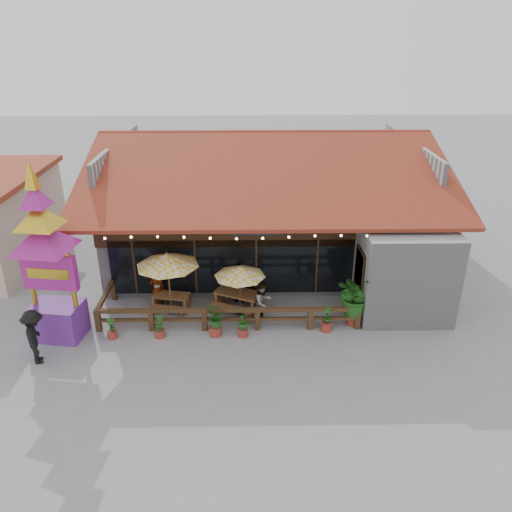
{
  "coord_description": "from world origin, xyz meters",
  "views": [
    {
      "loc": [
        -0.83,
        -16.59,
        10.49
      ],
      "look_at": [
        -0.52,
        1.5,
        2.15
      ],
      "focal_mm": 35.0,
      "sensor_mm": 36.0,
      "label": 1
    }
  ],
  "objects_px": {
    "umbrella_right": "(240,272)",
    "tropical_plant": "(356,296)",
    "thai_sign_tower": "(44,242)",
    "umbrella_left": "(167,260)",
    "picnic_table_right": "(238,298)",
    "pedestrian": "(35,337)",
    "picnic_table_left": "(171,300)"
  },
  "relations": [
    {
      "from": "umbrella_right",
      "to": "picnic_table_right",
      "type": "distance_m",
      "value": 1.3
    },
    {
      "from": "tropical_plant",
      "to": "pedestrian",
      "type": "distance_m",
      "value": 11.49
    },
    {
      "from": "pedestrian",
      "to": "umbrella_left",
      "type": "bearing_deg",
      "value": -71.43
    },
    {
      "from": "umbrella_right",
      "to": "pedestrian",
      "type": "relative_size",
      "value": 1.11
    },
    {
      "from": "thai_sign_tower",
      "to": "picnic_table_left",
      "type": "bearing_deg",
      "value": 24.71
    },
    {
      "from": "picnic_table_right",
      "to": "tropical_plant",
      "type": "xyz_separation_m",
      "value": [
        4.49,
        -1.0,
        0.63
      ]
    },
    {
      "from": "tropical_plant",
      "to": "umbrella_right",
      "type": "bearing_deg",
      "value": 169.57
    },
    {
      "from": "tropical_plant",
      "to": "umbrella_left",
      "type": "bearing_deg",
      "value": 171.98
    },
    {
      "from": "thai_sign_tower",
      "to": "umbrella_right",
      "type": "bearing_deg",
      "value": 12.28
    },
    {
      "from": "picnic_table_right",
      "to": "thai_sign_tower",
      "type": "bearing_deg",
      "value": -166.03
    },
    {
      "from": "umbrella_left",
      "to": "umbrella_right",
      "type": "height_order",
      "value": "umbrella_left"
    },
    {
      "from": "thai_sign_tower",
      "to": "pedestrian",
      "type": "distance_m",
      "value": 3.21
    },
    {
      "from": "umbrella_right",
      "to": "picnic_table_right",
      "type": "xyz_separation_m",
      "value": [
        -0.09,
        0.18,
        -1.29
      ]
    },
    {
      "from": "umbrella_right",
      "to": "pedestrian",
      "type": "height_order",
      "value": "umbrella_right"
    },
    {
      "from": "umbrella_right",
      "to": "tropical_plant",
      "type": "bearing_deg",
      "value": -10.43
    },
    {
      "from": "umbrella_left",
      "to": "umbrella_right",
      "type": "bearing_deg",
      "value": -4.17
    },
    {
      "from": "umbrella_left",
      "to": "umbrella_right",
      "type": "xyz_separation_m",
      "value": [
        2.79,
        -0.2,
        -0.42
      ]
    },
    {
      "from": "picnic_table_right",
      "to": "pedestrian",
      "type": "bearing_deg",
      "value": -154.54
    },
    {
      "from": "pedestrian",
      "to": "picnic_table_right",
      "type": "bearing_deg",
      "value": -84.53
    },
    {
      "from": "tropical_plant",
      "to": "picnic_table_left",
      "type": "bearing_deg",
      "value": 170.95
    },
    {
      "from": "picnic_table_left",
      "to": "umbrella_left",
      "type": "bearing_deg",
      "value": -93.34
    },
    {
      "from": "picnic_table_left",
      "to": "tropical_plant",
      "type": "bearing_deg",
      "value": -9.05
    },
    {
      "from": "picnic_table_left",
      "to": "umbrella_right",
      "type": "bearing_deg",
      "value": -6.86
    },
    {
      "from": "umbrella_right",
      "to": "picnic_table_left",
      "type": "bearing_deg",
      "value": 173.14
    },
    {
      "from": "picnic_table_right",
      "to": "umbrella_left",
      "type": "bearing_deg",
      "value": 179.61
    },
    {
      "from": "picnic_table_right",
      "to": "tropical_plant",
      "type": "relative_size",
      "value": 1.08
    },
    {
      "from": "thai_sign_tower",
      "to": "umbrella_left",
      "type": "bearing_deg",
      "value": 23.13
    },
    {
      "from": "umbrella_right",
      "to": "pedestrian",
      "type": "bearing_deg",
      "value": -156.11
    },
    {
      "from": "picnic_table_right",
      "to": "tropical_plant",
      "type": "distance_m",
      "value": 4.65
    },
    {
      "from": "umbrella_right",
      "to": "picnic_table_right",
      "type": "bearing_deg",
      "value": 115.79
    },
    {
      "from": "picnic_table_left",
      "to": "thai_sign_tower",
      "type": "height_order",
      "value": "thai_sign_tower"
    },
    {
      "from": "thai_sign_tower",
      "to": "tropical_plant",
      "type": "relative_size",
      "value": 3.35
    }
  ]
}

